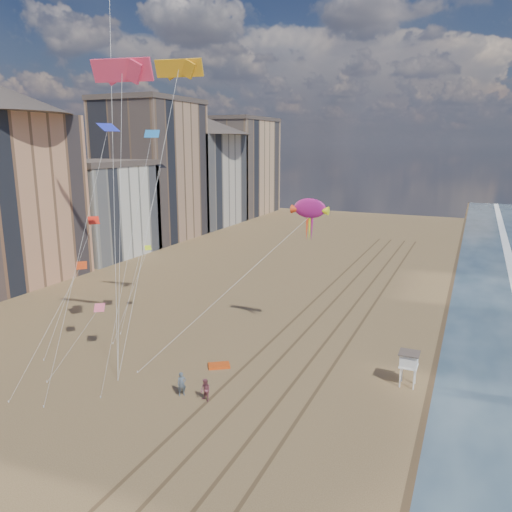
{
  "coord_description": "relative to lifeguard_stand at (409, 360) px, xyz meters",
  "views": [
    {
      "loc": [
        16.81,
        -16.21,
        19.97
      ],
      "look_at": [
        -1.8,
        26.0,
        9.5
      ],
      "focal_mm": 35.0,
      "sensor_mm": 36.0,
      "label": 1
    }
  ],
  "objects": [
    {
      "name": "wet_sand",
      "position": [
        6.09,
        15.75,
        -2.3
      ],
      "size": [
        260.0,
        260.0,
        0.0
      ],
      "primitive_type": "plane",
      "color": "#42301E",
      "rests_on": "ground"
    },
    {
      "name": "tracks",
      "position": [
        -10.36,
        5.75,
        -2.29
      ],
      "size": [
        7.68,
        120.0,
        0.01
      ],
      "color": "brown",
      "rests_on": "ground"
    },
    {
      "name": "buildings",
      "position": [
        -58.65,
        41.34,
        11.25
      ],
      "size": [
        34.72,
        131.35,
        29.0
      ],
      "color": "#C6B284",
      "rests_on": "ground"
    },
    {
      "name": "lifeguard_stand",
      "position": [
        0.0,
        0.0,
        0.0
      ],
      "size": [
        1.65,
        1.65,
        2.98
      ],
      "color": "white",
      "rests_on": "ground"
    },
    {
      "name": "grounded_kite",
      "position": [
        -16.23,
        -3.21,
        -2.19
      ],
      "size": [
        2.3,
        2.1,
        0.22
      ],
      "primitive_type": "cube",
      "rotation": [
        0.0,
        0.0,
        0.59
      ],
      "color": "#E14A13",
      "rests_on": "ground"
    },
    {
      "name": "show_kite",
      "position": [
        -10.78,
        5.74,
        11.44
      ],
      "size": [
        7.69,
        6.92,
        21.65
      ],
      "color": "#A1186E",
      "rests_on": "ground"
    },
    {
      "name": "kite_flyer_a",
      "position": [
        -16.5,
        -9.09,
        -1.31
      ],
      "size": [
        0.85,
        0.84,
        1.98
      ],
      "primitive_type": "imported",
      "rotation": [
        0.0,
        0.0,
        0.76
      ],
      "color": "#515D68",
      "rests_on": "ground"
    },
    {
      "name": "kite_flyer_b",
      "position": [
        -14.28,
        -9.13,
        -1.37
      ],
      "size": [
        1.09,
        0.97,
        1.87
      ],
      "primitive_type": "imported",
      "rotation": [
        0.0,
        0.0,
        -0.34
      ],
      "color": "#8D4752",
      "rests_on": "ground"
    },
    {
      "name": "parafoils",
      "position": [
        -26.15,
        -0.36,
        28.57
      ],
      "size": [
        13.33,
        10.61,
        13.48
      ],
      "color": "black",
      "rests_on": "ground"
    },
    {
      "name": "small_kites",
      "position": [
        -26.52,
        -3.2,
        12.77
      ],
      "size": [
        10.28,
        15.15,
        17.24
      ],
      "color": "#FF2715",
      "rests_on": "ground"
    }
  ]
}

